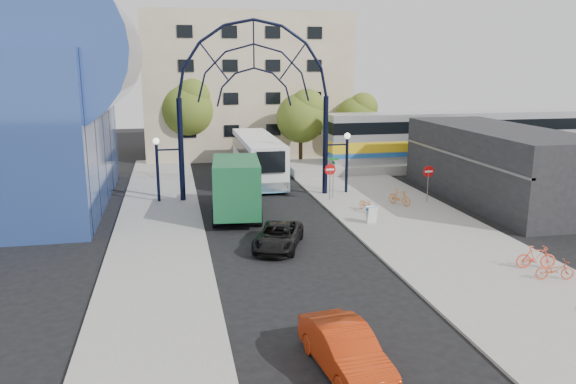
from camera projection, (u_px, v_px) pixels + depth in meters
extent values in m
plane|color=black|center=(301.00, 268.00, 25.91)|extent=(120.00, 120.00, 0.00)
cube|color=gray|center=(424.00, 231.00, 31.31)|extent=(8.00, 56.00, 0.12)
cube|color=gray|center=(159.00, 237.00, 30.33)|extent=(5.00, 50.00, 0.12)
cylinder|color=black|center=(181.00, 151.00, 37.49)|extent=(0.36, 0.36, 7.00)
cylinder|color=black|center=(325.00, 146.00, 39.48)|extent=(0.36, 0.36, 7.00)
cylinder|color=black|center=(158.00, 174.00, 37.51)|extent=(0.20, 0.20, 4.00)
cylinder|color=black|center=(347.00, 167.00, 40.13)|extent=(0.20, 0.20, 4.00)
sphere|color=white|center=(156.00, 141.00, 37.01)|extent=(0.44, 0.44, 0.44)
sphere|color=white|center=(347.00, 136.00, 39.64)|extent=(0.44, 0.44, 0.44)
cylinder|color=slate|center=(330.00, 184.00, 38.04)|extent=(0.06, 0.06, 2.20)
cylinder|color=red|center=(330.00, 169.00, 37.82)|extent=(0.80, 0.04, 0.80)
cube|color=white|center=(330.00, 170.00, 37.79)|extent=(0.55, 0.02, 0.12)
cylinder|color=slate|center=(428.00, 186.00, 37.37)|extent=(0.06, 0.06, 2.20)
cylinder|color=red|center=(429.00, 171.00, 37.14)|extent=(0.76, 0.04, 0.76)
cube|color=white|center=(429.00, 172.00, 37.12)|extent=(0.55, 0.02, 0.12)
cylinder|color=slate|center=(333.00, 178.00, 38.63)|extent=(0.05, 0.05, 2.80)
cube|color=#146626|center=(333.00, 159.00, 38.34)|extent=(0.70, 0.03, 0.18)
cube|color=#146626|center=(333.00, 163.00, 38.39)|extent=(0.03, 0.70, 0.18)
cube|color=white|center=(373.00, 216.00, 32.42)|extent=(0.55, 0.26, 0.99)
cube|color=white|center=(370.00, 214.00, 32.76)|extent=(0.55, 0.26, 0.99)
cube|color=#1E59A5|center=(372.00, 209.00, 32.52)|extent=(0.55, 0.42, 0.14)
cylinder|color=#314D97|center=(64.00, 51.00, 35.59)|extent=(9.00, 16.00, 9.00)
cube|color=black|center=(497.00, 165.00, 38.08)|extent=(6.00, 16.00, 5.00)
cube|color=tan|center=(244.00, 85.00, 58.13)|extent=(20.00, 12.00, 14.00)
cube|color=gray|center=(461.00, 163.00, 50.79)|extent=(32.00, 5.00, 0.80)
cube|color=#B7B7BC|center=(463.00, 135.00, 50.23)|extent=(25.00, 3.00, 4.20)
cube|color=gold|center=(462.00, 142.00, 50.37)|extent=(25.10, 3.05, 0.90)
cube|color=black|center=(464.00, 124.00, 50.01)|extent=(25.05, 3.05, 1.00)
cube|color=#1E59A5|center=(462.00, 150.00, 50.52)|extent=(25.10, 3.05, 0.35)
cylinder|color=#382314|center=(301.00, 152.00, 51.63)|extent=(0.36, 0.36, 2.52)
sphere|color=#3F6019|center=(301.00, 118.00, 50.94)|extent=(4.48, 4.48, 4.48)
sphere|color=#3F6019|center=(307.00, 106.00, 50.50)|extent=(3.08, 3.08, 3.08)
cylinder|color=#382314|center=(189.00, 147.00, 53.41)|extent=(0.36, 0.36, 2.88)
sphere|color=#3F6019|center=(187.00, 110.00, 52.63)|extent=(5.12, 5.12, 5.12)
sphere|color=#3F6019|center=(192.00, 96.00, 52.15)|extent=(3.52, 3.52, 3.52)
cylinder|color=#382314|center=(356.00, 148.00, 54.75)|extent=(0.36, 0.36, 2.34)
sphere|color=#3F6019|center=(357.00, 118.00, 54.11)|extent=(4.16, 4.16, 4.16)
sphere|color=#3F6019|center=(363.00, 108.00, 53.69)|extent=(2.86, 2.86, 2.86)
cube|color=white|center=(258.00, 156.00, 45.30)|extent=(2.84, 12.43, 3.13)
cube|color=#5BA1CB|center=(258.00, 172.00, 45.59)|extent=(2.87, 12.43, 0.76)
cube|color=black|center=(258.00, 148.00, 45.15)|extent=(2.89, 12.18, 0.97)
cube|color=black|center=(271.00, 162.00, 39.16)|extent=(2.04, 0.16, 1.51)
cube|color=black|center=(248.00, 147.00, 51.21)|extent=(2.59, 0.21, 1.73)
cylinder|color=black|center=(236.00, 165.00, 49.02)|extent=(0.31, 1.04, 1.04)
cylinder|color=black|center=(267.00, 164.00, 49.54)|extent=(0.31, 1.04, 1.04)
cylinder|color=black|center=(249.00, 185.00, 40.96)|extent=(0.31, 1.04, 1.04)
cylinder|color=black|center=(285.00, 184.00, 41.48)|extent=(0.31, 1.04, 1.04)
cube|color=black|center=(236.00, 188.00, 36.65)|extent=(2.81, 2.91, 2.45)
cube|color=black|center=(235.00, 177.00, 37.84)|extent=(2.23, 0.33, 1.11)
cube|color=#175932|center=(236.00, 186.00, 33.21)|extent=(3.16, 5.36, 3.12)
cylinder|color=black|center=(216.00, 200.00, 36.35)|extent=(0.39, 1.09, 1.07)
cylinder|color=black|center=(256.00, 199.00, 36.62)|extent=(0.39, 1.09, 1.07)
cylinder|color=black|center=(215.00, 218.00, 32.14)|extent=(0.39, 1.09, 1.07)
cylinder|color=black|center=(260.00, 217.00, 32.41)|extent=(0.39, 1.09, 1.07)
imported|color=black|center=(278.00, 236.00, 28.54)|extent=(3.57, 4.95, 1.25)
imported|color=#A4280A|center=(345.00, 350.00, 17.03)|extent=(2.06, 4.56, 1.45)
imported|color=orange|center=(366.00, 204.00, 35.27)|extent=(0.82, 1.72, 0.87)
imported|color=orange|center=(400.00, 197.00, 36.83)|extent=(1.31, 1.75, 1.05)
imported|color=#CF4E29|center=(555.00, 270.00, 24.09)|extent=(1.73, 0.90, 0.87)
imported|color=#E74D2E|center=(536.00, 257.00, 25.37)|extent=(1.84, 0.89, 1.07)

